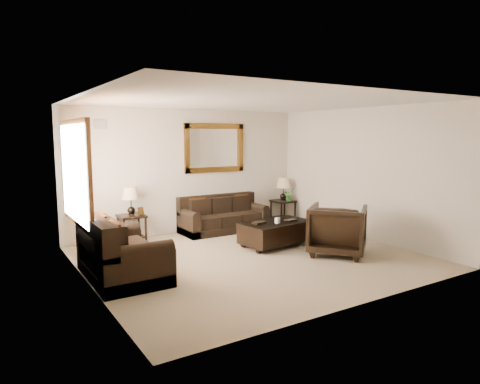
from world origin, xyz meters
TOP-DOWN VIEW (x-y plane):
  - room at (0.00, 0.00)m, footprint 5.51×5.01m
  - window at (-2.70, 0.90)m, footprint 0.07×1.96m
  - mirror at (0.63, 2.47)m, footprint 1.50×0.06m
  - air_vent at (-1.90, 2.48)m, footprint 0.25×0.02m
  - sofa at (0.63, 2.12)m, footprint 1.94×0.84m
  - loveseat at (-2.29, 0.15)m, footprint 1.01×1.70m
  - end_table_left at (-1.43, 2.21)m, footprint 0.51×0.51m
  - end_table_right at (2.40, 2.21)m, footprint 0.50×0.50m
  - coffee_table at (0.84, 0.41)m, footprint 1.49×0.93m
  - armchair at (1.43, -0.64)m, footprint 1.31×1.31m
  - potted_plant at (2.51, 2.12)m, footprint 0.36×0.38m

SIDE VIEW (x-z plane):
  - sofa at x=0.63m, z-range -0.11..0.68m
  - coffee_table at x=0.84m, z-range 0.00..0.59m
  - loveseat at x=-2.29m, z-range -0.13..0.83m
  - armchair at x=1.43m, z-range 0.00..0.99m
  - potted_plant at x=2.51m, z-range 0.54..0.77m
  - end_table_right at x=2.40m, z-range 0.17..1.26m
  - end_table_left at x=-1.43m, z-range 0.17..1.28m
  - room at x=0.00m, z-range 0.00..2.71m
  - window at x=-2.70m, z-range 0.72..2.38m
  - mirror at x=0.63m, z-range 1.30..2.40m
  - air_vent at x=-1.90m, z-range 2.26..2.44m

